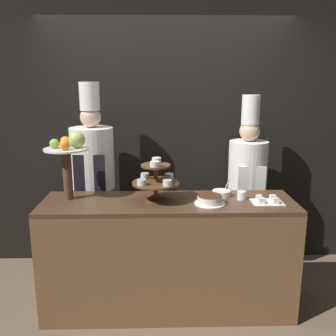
{
  "coord_description": "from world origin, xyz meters",
  "views": [
    {
      "loc": [
        -0.08,
        -2.57,
        1.91
      ],
      "look_at": [
        0.0,
        0.39,
        1.2
      ],
      "focal_mm": 40.0,
      "sensor_mm": 36.0,
      "label": 1
    }
  ],
  "objects_px": {
    "cup_white": "(242,195)",
    "chef_left": "(93,176)",
    "tiered_stand": "(156,179)",
    "fruit_pedestal": "(69,153)",
    "cake_square_tray": "(267,201)",
    "cake_round": "(210,200)",
    "chef_center_left": "(247,182)",
    "serving_bowl_far": "(221,193)"
  },
  "relations": [
    {
      "from": "cup_white",
      "to": "cake_square_tray",
      "type": "height_order",
      "value": "cup_white"
    },
    {
      "from": "cake_round",
      "to": "fruit_pedestal",
      "type": "bearing_deg",
      "value": 171.85
    },
    {
      "from": "cake_round",
      "to": "serving_bowl_far",
      "type": "relative_size",
      "value": 1.59
    },
    {
      "from": "cup_white",
      "to": "chef_center_left",
      "type": "xyz_separation_m",
      "value": [
        0.17,
        0.55,
        -0.05
      ]
    },
    {
      "from": "tiered_stand",
      "to": "fruit_pedestal",
      "type": "height_order",
      "value": "fruit_pedestal"
    },
    {
      "from": "chef_left",
      "to": "cake_square_tray",
      "type": "bearing_deg",
      "value": -23.15
    },
    {
      "from": "tiered_stand",
      "to": "cup_white",
      "type": "height_order",
      "value": "tiered_stand"
    },
    {
      "from": "tiered_stand",
      "to": "chef_left",
      "type": "relative_size",
      "value": 0.2
    },
    {
      "from": "fruit_pedestal",
      "to": "cup_white",
      "type": "height_order",
      "value": "fruit_pedestal"
    },
    {
      "from": "fruit_pedestal",
      "to": "cake_square_tray",
      "type": "xyz_separation_m",
      "value": [
        1.57,
        -0.13,
        -0.37
      ]
    },
    {
      "from": "chef_center_left",
      "to": "cake_square_tray",
      "type": "bearing_deg",
      "value": -89.01
    },
    {
      "from": "tiered_stand",
      "to": "cake_round",
      "type": "relative_size",
      "value": 1.55
    },
    {
      "from": "cake_square_tray",
      "to": "chef_center_left",
      "type": "relative_size",
      "value": 0.14
    },
    {
      "from": "fruit_pedestal",
      "to": "cake_round",
      "type": "height_order",
      "value": "fruit_pedestal"
    },
    {
      "from": "chef_left",
      "to": "chef_center_left",
      "type": "relative_size",
      "value": 1.07
    },
    {
      "from": "chef_left",
      "to": "chef_center_left",
      "type": "distance_m",
      "value": 1.47
    },
    {
      "from": "cake_round",
      "to": "serving_bowl_far",
      "type": "distance_m",
      "value": 0.24
    },
    {
      "from": "cup_white",
      "to": "chef_center_left",
      "type": "bearing_deg",
      "value": 72.28
    },
    {
      "from": "chef_center_left",
      "to": "serving_bowl_far",
      "type": "bearing_deg",
      "value": -125.5
    },
    {
      "from": "serving_bowl_far",
      "to": "chef_left",
      "type": "height_order",
      "value": "chef_left"
    },
    {
      "from": "serving_bowl_far",
      "to": "chef_left",
      "type": "bearing_deg",
      "value": 158.35
    },
    {
      "from": "cup_white",
      "to": "cake_square_tray",
      "type": "bearing_deg",
      "value": -24.42
    },
    {
      "from": "cake_round",
      "to": "chef_center_left",
      "type": "bearing_deg",
      "value": 55.6
    },
    {
      "from": "chef_left",
      "to": "serving_bowl_far",
      "type": "bearing_deg",
      "value": -21.65
    },
    {
      "from": "cake_square_tray",
      "to": "chef_left",
      "type": "relative_size",
      "value": 0.13
    },
    {
      "from": "fruit_pedestal",
      "to": "chef_center_left",
      "type": "distance_m",
      "value": 1.69
    },
    {
      "from": "cake_round",
      "to": "serving_bowl_far",
      "type": "bearing_deg",
      "value": 58.15
    },
    {
      "from": "cup_white",
      "to": "serving_bowl_far",
      "type": "distance_m",
      "value": 0.18
    },
    {
      "from": "fruit_pedestal",
      "to": "cake_square_tray",
      "type": "distance_m",
      "value": 1.62
    },
    {
      "from": "cup_white",
      "to": "chef_center_left",
      "type": "relative_size",
      "value": 0.04
    },
    {
      "from": "chef_left",
      "to": "tiered_stand",
      "type": "bearing_deg",
      "value": -44.29
    },
    {
      "from": "cup_white",
      "to": "chef_left",
      "type": "bearing_deg",
      "value": 157.04
    },
    {
      "from": "cake_square_tray",
      "to": "cake_round",
      "type": "bearing_deg",
      "value": -176.83
    },
    {
      "from": "fruit_pedestal",
      "to": "serving_bowl_far",
      "type": "relative_size",
      "value": 3.64
    },
    {
      "from": "cake_round",
      "to": "cake_square_tray",
      "type": "distance_m",
      "value": 0.46
    },
    {
      "from": "cake_round",
      "to": "serving_bowl_far",
      "type": "height_order",
      "value": "serving_bowl_far"
    },
    {
      "from": "cake_square_tray",
      "to": "tiered_stand",
      "type": "bearing_deg",
      "value": 176.67
    },
    {
      "from": "chef_left",
      "to": "fruit_pedestal",
      "type": "bearing_deg",
      "value": -100.72
    },
    {
      "from": "cake_square_tray",
      "to": "serving_bowl_far",
      "type": "distance_m",
      "value": 0.38
    },
    {
      "from": "cake_square_tray",
      "to": "chef_left",
      "type": "bearing_deg",
      "value": 156.85
    },
    {
      "from": "tiered_stand",
      "to": "cake_square_tray",
      "type": "xyz_separation_m",
      "value": [
        0.88,
        -0.05,
        -0.17
      ]
    },
    {
      "from": "chef_left",
      "to": "chef_center_left",
      "type": "bearing_deg",
      "value": 0.0
    }
  ]
}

